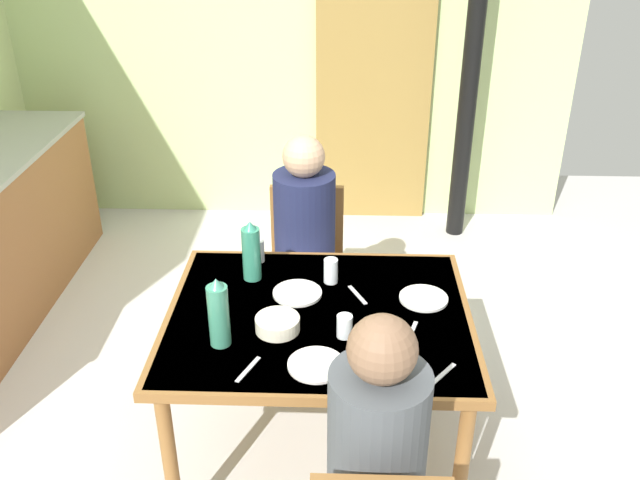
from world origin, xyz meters
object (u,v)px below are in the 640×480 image
Objects in this scene: chair_far_diner at (306,260)px; water_bottle_green_far at (219,314)px; water_bottle_green_near at (251,252)px; serving_bowl_center at (278,324)px; person_near_diner at (377,438)px; person_far_diner at (304,223)px; dining_table at (319,329)px.

water_bottle_green_far reaches higher than chair_far_diner.
water_bottle_green_near is 1.59× the size of serving_bowl_center.
person_near_diner is 2.85× the size of water_bottle_green_near.
water_bottle_green_far is (-0.06, -0.47, 0.00)m from water_bottle_green_near.
person_far_diner is at bearing 66.18° from water_bottle_green_near.
chair_far_diner reaches higher than dining_table.
person_near_diner is (0.20, -0.71, 0.12)m from dining_table.
dining_table is 7.11× the size of serving_bowl_center.
serving_bowl_center is (-0.35, 0.60, -0.01)m from person_near_diner.
water_bottle_green_far is at bearing 76.21° from chair_far_diner.
chair_far_diner is 1.15m from water_bottle_green_far.
chair_far_diner is at bearing 100.76° from person_near_diner.
serving_bowl_center is (0.20, 0.09, -0.10)m from water_bottle_green_far.
person_far_diner is (-0.10, 0.71, 0.12)m from dining_table.
serving_bowl_center is (-0.06, -0.83, -0.01)m from person_far_diner.
person_near_diner is 0.69m from serving_bowl_center.
water_bottle_green_near reaches higher than dining_table.
person_far_diner is at bearing 74.26° from water_bottle_green_far.
dining_table is at bearing 96.42° from chair_far_diner.
water_bottle_green_near is at bearing 138.24° from dining_table.
person_far_diner is 0.83m from serving_bowl_center.
serving_bowl_center is at bearing -69.39° from water_bottle_green_near.
person_far_diner is (-0.30, 1.43, 0.00)m from person_near_diner.
person_near_diner is 0.76m from water_bottle_green_far.
person_near_diner reaches higher than chair_far_diner.
dining_table is at bearing 30.19° from water_bottle_green_far.
serving_bowl_center is at bearing -142.81° from dining_table.
chair_far_diner is 0.31m from person_far_diner.
water_bottle_green_far is at bearing -155.83° from serving_bowl_center.
chair_far_diner is 1.62m from person_near_diner.
person_near_diner is 2.76× the size of water_bottle_green_far.
serving_bowl_center reaches higher than dining_table.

